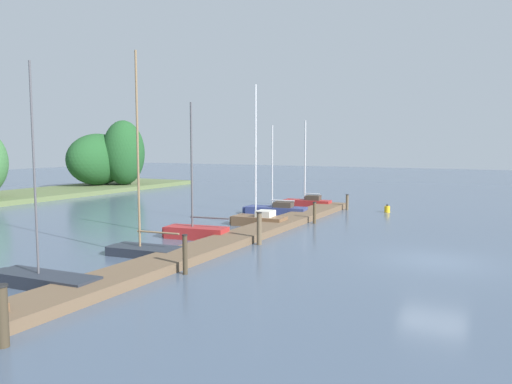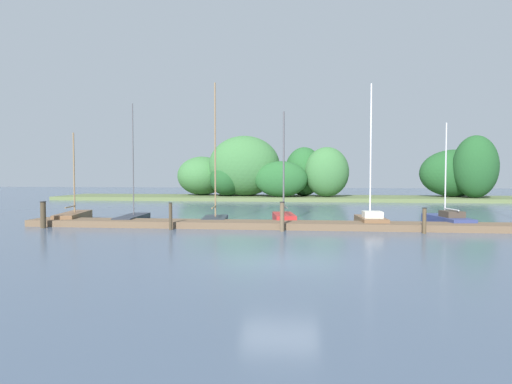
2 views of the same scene
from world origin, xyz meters
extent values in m
plane|color=#425166|center=(0.00, 0.00, 0.00)|extent=(160.00, 160.00, 0.00)
cube|color=brown|center=(0.00, 8.80, 0.17)|extent=(28.88, 1.80, 0.35)
ellipsoid|color=#1E4C23|center=(19.03, 33.14, 3.72)|extent=(4.58, 3.99, 6.65)
ellipsoid|color=#1E4C23|center=(17.63, 35.30, 3.04)|extent=(7.51, 4.59, 5.28)
cube|color=#232833|center=(-9.41, 10.54, 0.21)|extent=(1.33, 3.81, 0.42)
cube|color=#232833|center=(-9.51, 12.23, 0.19)|extent=(0.66, 0.97, 0.36)
cylinder|color=#4C4C51|center=(-9.43, 10.82, 3.77)|extent=(0.07, 0.07, 6.69)
cube|color=#232833|center=(-4.39, 10.74, 0.18)|extent=(1.63, 3.04, 0.37)
cube|color=#232833|center=(-4.53, 12.04, 0.16)|extent=(0.80, 0.80, 0.31)
cylinder|color=#7F6647|center=(-4.42, 10.96, 4.32)|extent=(0.09, 0.09, 7.90)
cylinder|color=#7F6647|center=(-4.32, 10.08, 1.00)|extent=(0.28, 1.95, 0.08)
cube|color=maroon|center=(-0.34, 10.93, 0.29)|extent=(1.56, 3.13, 0.57)
cube|color=maroon|center=(-0.54, 12.26, 0.26)|extent=(0.73, 0.83, 0.49)
cylinder|color=#4C4C51|center=(-0.37, 11.15, 3.56)|extent=(0.10, 0.10, 5.98)
cylinder|color=#4C4C51|center=(-0.24, 10.25, 1.05)|extent=(0.38, 2.02, 0.09)
cube|color=brown|center=(4.47, 9.97, 0.27)|extent=(1.47, 3.01, 0.53)
cube|color=brown|center=(4.39, 11.29, 0.24)|extent=(0.76, 0.78, 0.45)
cube|color=beige|center=(4.49, 9.60, 0.71)|extent=(1.03, 0.94, 0.35)
cylinder|color=silver|center=(4.46, 10.19, 4.19)|extent=(0.08, 0.08, 7.31)
cube|color=navy|center=(8.82, 10.94, 0.26)|extent=(1.81, 4.03, 0.52)
cube|color=navy|center=(8.57, 12.67, 0.24)|extent=(0.83, 1.06, 0.45)
cube|color=#3D3328|center=(8.89, 10.46, 0.70)|extent=(1.11, 1.29, 0.34)
cylinder|color=#B7B7BC|center=(8.78, 11.23, 3.15)|extent=(0.08, 0.08, 5.25)
cylinder|color=#B7B7BC|center=(8.88, 10.53, 0.95)|extent=(0.31, 1.57, 0.08)
cube|color=maroon|center=(13.47, 10.58, 0.27)|extent=(1.20, 3.39, 0.53)
cube|color=maroon|center=(13.36, 12.07, 0.24)|extent=(0.59, 0.87, 0.45)
cube|color=#3D3328|center=(13.50, 10.16, 0.71)|extent=(0.80, 1.05, 0.35)
cylinder|color=#B7B7BC|center=(13.45, 10.83, 3.40)|extent=(0.11, 0.11, 5.74)
cylinder|color=#B7B7BC|center=(13.49, 10.28, 0.99)|extent=(0.15, 1.23, 0.07)
cylinder|color=#3D3323|center=(-13.07, 7.48, 0.69)|extent=(0.28, 0.28, 1.39)
cylinder|color=black|center=(-13.07, 7.48, 1.41)|extent=(0.32, 0.32, 0.04)
cylinder|color=#3D3323|center=(-6.06, 7.51, 0.69)|extent=(0.17, 0.17, 1.37)
cylinder|color=black|center=(-6.06, 7.51, 1.39)|extent=(0.20, 0.20, 0.04)
cylinder|color=brown|center=(-0.29, 7.55, 0.73)|extent=(0.22, 0.22, 1.45)
cylinder|color=black|center=(-0.29, 7.55, 1.47)|extent=(0.26, 0.26, 0.04)
cylinder|color=#4C3D28|center=(6.60, 7.48, 0.61)|extent=(0.18, 0.18, 1.22)
cylinder|color=black|center=(6.60, 7.48, 1.24)|extent=(0.21, 0.21, 0.04)
cylinder|color=brown|center=(13.18, 7.55, 0.53)|extent=(0.19, 0.19, 1.06)
cylinder|color=black|center=(13.18, 7.55, 1.08)|extent=(0.22, 0.22, 0.04)
cylinder|color=gold|center=(13.30, 4.81, 0.22)|extent=(0.37, 0.37, 0.43)
sphere|color=black|center=(13.30, 4.81, 0.49)|extent=(0.13, 0.13, 0.13)
camera|label=1|loc=(-19.92, -2.48, 4.52)|focal=34.57mm
camera|label=2|loc=(0.68, -13.37, 2.83)|focal=29.26mm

